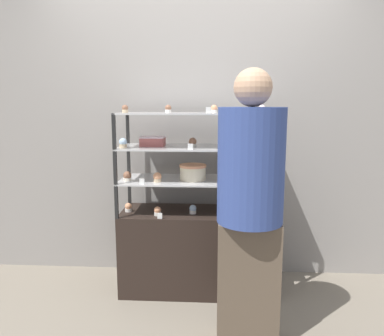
{
  "coord_description": "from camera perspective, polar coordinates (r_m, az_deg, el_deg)",
  "views": [
    {
      "loc": [
        0.16,
        -2.84,
        1.48
      ],
      "look_at": [
        0.0,
        0.0,
        0.99
      ],
      "focal_mm": 35.0,
      "sensor_mm": 36.0,
      "label": 1
    }
  ],
  "objects": [
    {
      "name": "cupcake_9",
      "position": [
        2.83,
        -10.46,
        3.76
      ],
      "size": [
        0.06,
        0.06,
        0.07
      ],
      "color": "#CCB28C",
      "rests_on": "display_riser_middle"
    },
    {
      "name": "cupcake_3",
      "position": [
        2.84,
        5.01,
        -6.7
      ],
      "size": [
        0.05,
        0.05,
        0.07
      ],
      "color": "#CCB28C",
      "rests_on": "display_base"
    },
    {
      "name": "cupcake_10",
      "position": [
        2.82,
        0.1,
        3.89
      ],
      "size": [
        0.06,
        0.06,
        0.07
      ],
      "color": "beige",
      "rests_on": "display_riser_middle"
    },
    {
      "name": "price_tag_0",
      "position": [
        2.78,
        -4.93,
        -7.28
      ],
      "size": [
        0.04,
        0.0,
        0.04
      ],
      "color": "white",
      "rests_on": "display_base"
    },
    {
      "name": "cupcake_5",
      "position": [
        2.88,
        -9.82,
        -1.27
      ],
      "size": [
        0.06,
        0.06,
        0.07
      ],
      "color": "beige",
      "rests_on": "display_riser_lower"
    },
    {
      "name": "cupcake_0",
      "position": [
        2.99,
        -9.67,
        -5.95
      ],
      "size": [
        0.05,
        0.05,
        0.07
      ],
      "color": "white",
      "rests_on": "display_base"
    },
    {
      "name": "sheet_cake_frosted",
      "position": [
        2.92,
        -6.0,
        4.1
      ],
      "size": [
        0.18,
        0.16,
        0.07
      ],
      "color": "#C66660",
      "rests_on": "display_riser_middle"
    },
    {
      "name": "back_wall",
      "position": [
        3.22,
        0.38,
        6.51
      ],
      "size": [
        8.0,
        0.05,
        2.6
      ],
      "color": "gray",
      "rests_on": "ground_plane"
    },
    {
      "name": "cupcake_8",
      "position": [
        2.81,
        10.13,
        -1.57
      ],
      "size": [
        0.06,
        0.06,
        0.07
      ],
      "color": "beige",
      "rests_on": "display_riser_lower"
    },
    {
      "name": "price_tag_3",
      "position": [
        2.63,
        2.51,
        8.8
      ],
      "size": [
        0.04,
        0.0,
        0.04
      ],
      "color": "white",
      "rests_on": "display_riser_upper"
    },
    {
      "name": "cupcake_12",
      "position": [
        2.86,
        -10.16,
        8.86
      ],
      "size": [
        0.05,
        0.05,
        0.06
      ],
      "color": "#CCB28C",
      "rests_on": "display_riser_upper"
    },
    {
      "name": "display_riser_middle",
      "position": [
        2.86,
        0.0,
        2.96
      ],
      "size": [
        1.11,
        0.45,
        0.26
      ],
      "color": "black",
      "rests_on": "display_riser_lower"
    },
    {
      "name": "cupcake_14",
      "position": [
        2.73,
        3.39,
        8.96
      ],
      "size": [
        0.05,
        0.05,
        0.06
      ],
      "color": "white",
      "rests_on": "display_riser_upper"
    },
    {
      "name": "display_riser_lower",
      "position": [
        2.9,
        0.0,
        -2.07
      ],
      "size": [
        1.11,
        0.45,
        0.26
      ],
      "color": "black",
      "rests_on": "display_base"
    },
    {
      "name": "price_tag_1",
      "position": [
        2.74,
        -7.65,
        -2.06
      ],
      "size": [
        0.04,
        0.0,
        0.04
      ],
      "color": "white",
      "rests_on": "display_riser_lower"
    },
    {
      "name": "cupcake_1",
      "position": [
        2.86,
        -5.27,
        -6.56
      ],
      "size": [
        0.05,
        0.05,
        0.07
      ],
      "color": "white",
      "rests_on": "display_base"
    },
    {
      "name": "cupcake_15",
      "position": [
        2.78,
        10.6,
        8.83
      ],
      "size": [
        0.05,
        0.05,
        0.06
      ],
      "color": "white",
      "rests_on": "display_riser_upper"
    },
    {
      "name": "cupcake_13",
      "position": [
        2.81,
        -3.64,
        8.98
      ],
      "size": [
        0.05,
        0.05,
        0.06
      ],
      "color": "white",
      "rests_on": "display_riser_upper"
    },
    {
      "name": "display_base",
      "position": [
        3.07,
        0.0,
        -12.42
      ],
      "size": [
        1.11,
        0.45,
        0.65
      ],
      "color": "black",
      "rests_on": "ground_plane"
    },
    {
      "name": "layer_cake_centerpiece",
      "position": [
        2.87,
        0.13,
        -0.65
      ],
      "size": [
        0.21,
        0.21,
        0.12
      ],
      "color": "beige",
      "rests_on": "display_riser_lower"
    },
    {
      "name": "cupcake_4",
      "position": [
        2.9,
        9.88,
        -6.44
      ],
      "size": [
        0.05,
        0.05,
        0.07
      ],
      "color": "#CCB28C",
      "rests_on": "display_base"
    },
    {
      "name": "cupcake_7",
      "position": [
        2.83,
        4.64,
        -1.36
      ],
      "size": [
        0.06,
        0.06,
        0.07
      ],
      "color": "#CCB28C",
      "rests_on": "display_riser_lower"
    },
    {
      "name": "price_tag_2",
      "position": [
        2.65,
        -0.26,
        3.26
      ],
      "size": [
        0.04,
        0.0,
        0.04
      ],
      "color": "white",
      "rests_on": "display_riser_middle"
    },
    {
      "name": "customer_figure",
      "position": [
        2.27,
        8.82,
        -5.22
      ],
      "size": [
        0.39,
        0.39,
        1.68
      ],
      "color": "brown",
      "rests_on": "ground_plane"
    },
    {
      "name": "cupcake_11",
      "position": [
        2.82,
        10.08,
        3.75
      ],
      "size": [
        0.06,
        0.06,
        0.07
      ],
      "color": "#CCB28C",
      "rests_on": "display_riser_middle"
    },
    {
      "name": "donut_glazed",
      "position": [
        2.87,
        6.88,
        8.8
      ],
      "size": [
        0.13,
        0.13,
        0.04
      ],
      "color": "brown",
      "rests_on": "display_riser_upper"
    },
    {
      "name": "ground_plane",
      "position": [
        3.21,
        0.0,
        -17.78
      ],
      "size": [
        20.0,
        20.0,
        0.0
      ],
      "primitive_type": "plane",
      "color": "gray"
    },
    {
      "name": "cupcake_2",
      "position": [
        2.89,
        0.13,
        -6.33
      ],
      "size": [
        0.05,
        0.05,
        0.07
      ],
      "color": "white",
      "rests_on": "display_base"
    },
    {
      "name": "display_riser_upper",
      "position": [
        2.84,
        0.0,
        8.1
      ],
      "size": [
        1.11,
        0.45,
        0.26
      ],
      "color": "black",
      "rests_on": "display_riser_middle"
    },
    {
      "name": "cupcake_6",
      "position": [
        2.81,
        -5.29,
        -1.45
      ],
      "size": [
        0.06,
        0.06,
        0.07
      ],
      "color": "#CCB28C",
      "rests_on": "display_riser_lower"
    }
  ]
}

